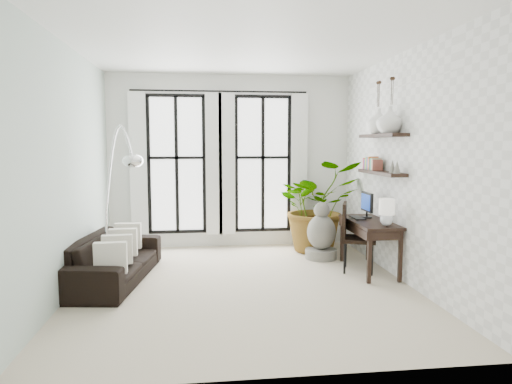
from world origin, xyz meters
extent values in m
plane|color=beige|center=(0.00, 0.00, 0.00)|extent=(5.00, 5.00, 0.00)
plane|color=white|center=(0.00, 0.00, 3.20)|extent=(5.00, 5.00, 0.00)
plane|color=#B2C7BC|center=(-2.25, 0.00, 1.60)|extent=(0.00, 5.00, 5.00)
plane|color=white|center=(2.25, 0.00, 1.60)|extent=(0.00, 5.00, 5.00)
plane|color=white|center=(0.00, 2.50, 1.60)|extent=(4.50, 0.00, 4.50)
cube|color=white|center=(-1.00, 2.47, 1.55)|extent=(1.00, 0.02, 2.50)
cube|color=white|center=(-1.68, 2.37, 1.55)|extent=(0.30, 0.04, 2.60)
cube|color=white|center=(-0.32, 2.37, 1.55)|extent=(0.30, 0.04, 2.60)
cube|color=white|center=(0.60, 2.47, 1.55)|extent=(1.00, 0.02, 2.50)
cube|color=white|center=(-0.08, 2.37, 1.55)|extent=(0.30, 0.04, 2.60)
cube|color=white|center=(1.28, 2.37, 1.55)|extent=(0.30, 0.04, 2.60)
cylinder|color=black|center=(-0.20, 2.38, 2.88)|extent=(3.20, 0.03, 0.03)
cube|color=black|center=(2.11, 0.47, 1.50)|extent=(0.25, 1.30, 0.05)
cube|color=black|center=(2.11, 0.47, 2.05)|extent=(0.25, 1.30, 0.05)
cube|color=#DC373C|center=(2.11, 1.02, 1.61)|extent=(0.16, 0.04, 0.18)
cube|color=#323CB1|center=(2.11, 0.98, 1.61)|extent=(0.16, 0.03, 0.18)
cube|color=gold|center=(2.11, 0.93, 1.61)|extent=(0.16, 0.03, 0.18)
cube|color=#36A36F|center=(2.11, 0.89, 1.61)|extent=(0.16, 0.03, 0.18)
cube|color=purple|center=(2.11, 0.84, 1.61)|extent=(0.16, 0.03, 0.18)
cube|color=orange|center=(2.11, 0.80, 1.61)|extent=(0.16, 0.03, 0.18)
cube|color=#414141|center=(2.11, 0.75, 1.61)|extent=(0.16, 0.03, 0.18)
cube|color=teal|center=(2.11, 0.71, 1.61)|extent=(0.16, 0.03, 0.18)
cube|color=tan|center=(2.11, 0.66, 1.61)|extent=(0.16, 0.03, 0.18)
cube|color=brown|center=(2.11, 0.62, 1.61)|extent=(0.16, 0.03, 0.18)
cone|color=gray|center=(2.11, 0.07, 1.61)|extent=(0.10, 0.10, 0.18)
cone|color=gray|center=(2.11, -0.08, 1.61)|extent=(0.10, 0.10, 0.18)
imported|color=black|center=(-1.80, 0.45, 0.32)|extent=(1.15, 2.28, 0.64)
cube|color=silver|center=(-1.70, -0.25, 0.50)|extent=(0.40, 0.12, 0.40)
cube|color=silver|center=(-1.70, 0.22, 0.50)|extent=(0.40, 0.12, 0.40)
cube|color=silver|center=(-1.70, 0.68, 0.50)|extent=(0.40, 0.12, 0.40)
cube|color=silver|center=(-1.70, 1.15, 0.50)|extent=(0.40, 0.12, 0.40)
imported|color=#2D7228|center=(1.51, 1.90, 0.82)|extent=(1.64, 1.47, 1.64)
cube|color=black|center=(1.95, 0.47, 0.76)|extent=(0.56, 1.32, 0.04)
cube|color=black|center=(1.93, 0.47, 0.67)|extent=(0.51, 1.26, 0.12)
cube|color=black|center=(1.73, -0.14, 0.37)|extent=(0.05, 0.05, 0.73)
cube|color=black|center=(2.17, -0.14, 0.37)|extent=(0.05, 0.05, 0.73)
cube|color=black|center=(1.73, 1.08, 0.37)|extent=(0.05, 0.05, 0.73)
cube|color=black|center=(2.17, 1.08, 0.37)|extent=(0.05, 0.05, 0.73)
cube|color=black|center=(2.00, 0.73, 1.03)|extent=(0.04, 0.42, 0.30)
cube|color=navy|center=(1.98, 0.73, 1.03)|extent=(0.00, 0.36, 0.24)
cube|color=black|center=(1.85, 0.73, 0.79)|extent=(0.15, 0.40, 0.02)
sphere|color=silver|center=(2.00, -0.03, 0.87)|extent=(0.18, 0.18, 0.18)
cylinder|color=white|center=(2.00, -0.03, 1.06)|extent=(0.22, 0.22, 0.22)
cube|color=black|center=(1.80, 0.50, 0.49)|extent=(0.63, 0.63, 0.05)
cube|color=black|center=(1.59, 0.57, 0.77)|extent=(0.21, 0.48, 0.55)
cylinder|color=black|center=(1.60, 0.30, 0.23)|extent=(0.03, 0.03, 0.46)
cylinder|color=black|center=(2.00, 0.30, 0.23)|extent=(0.03, 0.03, 0.46)
cylinder|color=black|center=(1.60, 0.70, 0.23)|extent=(0.03, 0.03, 0.46)
cylinder|color=black|center=(2.00, 0.70, 0.23)|extent=(0.03, 0.03, 0.46)
cylinder|color=silver|center=(-1.90, 0.54, 0.05)|extent=(0.33, 0.33, 0.09)
cylinder|color=silver|center=(-1.90, 0.54, 0.50)|extent=(0.03, 0.03, 0.91)
ellipsoid|color=silver|center=(-1.50, 0.50, 1.69)|extent=(0.29, 0.29, 0.19)
cylinder|color=gray|center=(1.44, 1.32, 0.08)|extent=(0.53, 0.53, 0.16)
ellipsoid|color=gray|center=(1.44, 1.32, 0.45)|extent=(0.48, 0.48, 0.59)
sphere|color=gray|center=(1.44, 1.32, 0.83)|extent=(0.27, 0.27, 0.27)
imported|color=white|center=(2.11, 0.22, 2.27)|extent=(0.37, 0.37, 0.38)
imported|color=white|center=(2.11, 0.62, 2.27)|extent=(0.37, 0.37, 0.38)
camera|label=1|loc=(-0.56, -6.04, 1.92)|focal=32.00mm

